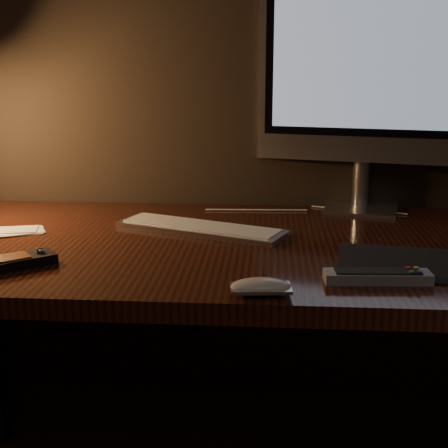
# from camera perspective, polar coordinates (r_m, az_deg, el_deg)

# --- Properties ---
(desk) EXTENTS (1.60, 0.75, 0.75)m
(desk) POSITION_cam_1_polar(r_m,az_deg,el_deg) (1.50, 1.05, -5.58)
(desk) COLOR #3C170D
(desk) RESTS_ON ground
(monitor) EXTENTS (0.57, 0.21, 0.61)m
(monitor) POSITION_cam_1_polar(r_m,az_deg,el_deg) (1.69, 13.12, 13.14)
(monitor) COLOR silver
(monitor) RESTS_ON desk
(keyboard) EXTENTS (0.42, 0.26, 0.02)m
(keyboard) POSITION_cam_1_polar(r_m,az_deg,el_deg) (1.48, -2.14, -0.34)
(keyboard) COLOR silver
(keyboard) RESTS_ON desk
(mousepad) EXTENTS (0.32, 0.27, 0.00)m
(mousepad) POSITION_cam_1_polar(r_m,az_deg,el_deg) (1.29, 16.74, -3.47)
(mousepad) COLOR black
(mousepad) RESTS_ON desk
(mouse) EXTENTS (0.11, 0.06, 0.02)m
(mouse) POSITION_cam_1_polar(r_m,az_deg,el_deg) (1.08, 3.37, -5.94)
(mouse) COLOR white
(mouse) RESTS_ON desk
(media_remote) EXTENTS (0.17, 0.15, 0.03)m
(media_remote) POSITION_cam_1_polar(r_m,az_deg,el_deg) (1.28, -18.84, -3.30)
(media_remote) COLOR black
(media_remote) RESTS_ON desk
(tv_remote) EXTENTS (0.20, 0.06, 0.03)m
(tv_remote) POSITION_cam_1_polar(r_m,az_deg,el_deg) (1.17, 13.85, -4.65)
(tv_remote) COLOR gray
(tv_remote) RESTS_ON desk
(papers) EXTENTS (0.13, 0.11, 0.01)m
(papers) POSITION_cam_1_polar(r_m,az_deg,el_deg) (1.55, -18.31, -0.61)
(papers) COLOR white
(papers) RESTS_ON desk
(cable) EXTENTS (0.53, 0.09, 0.00)m
(cable) POSITION_cam_1_polar(r_m,az_deg,el_deg) (1.69, 7.63, 1.18)
(cable) COLOR white
(cable) RESTS_ON desk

